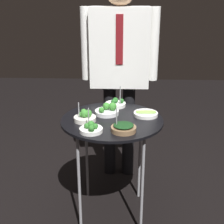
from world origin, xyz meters
The scene contains 9 objects.
ground_plane centered at (0.00, 0.00, 0.00)m, with size 8.00×8.00×0.00m, color black.
serving_cart centered at (0.00, 0.00, 0.71)m, with size 0.70×0.70×0.77m.
bowl_broccoli_back_left centered at (-0.04, 0.09, 0.79)m, with size 0.17×0.17×0.08m.
bowl_asparagus_center centered at (0.23, 0.07, 0.78)m, with size 0.17×0.17×0.03m.
bowl_broccoli_back_right centered at (0.02, 0.26, 0.79)m, with size 0.15×0.15×0.16m.
bowl_spinach_far_rim centered at (0.08, -0.20, 0.79)m, with size 0.16×0.16×0.15m.
bowl_broccoli_near_rim centered at (-0.12, -0.22, 0.79)m, with size 0.14×0.14×0.14m.
bowl_broccoli_mid_right centered at (-0.18, -0.04, 0.80)m, with size 0.15×0.15×0.14m.
waiter_figure centered at (0.04, 0.58, 1.08)m, with size 0.63×0.24×1.70m.
Camera 1 is at (0.09, -1.96, 1.56)m, focal length 50.00 mm.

